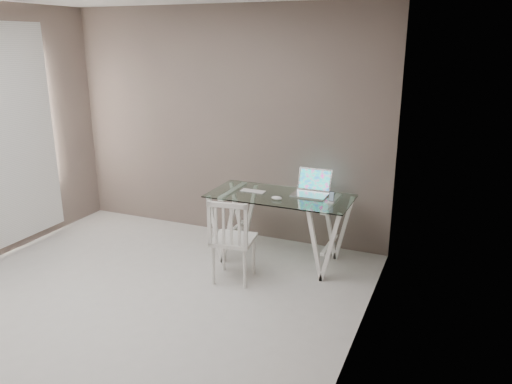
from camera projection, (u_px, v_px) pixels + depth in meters
room at (89, 120)px, 3.87m from camera, size 4.50×4.52×2.71m
desk at (280, 228)px, 5.34m from camera, size 1.50×0.70×0.75m
chair at (231, 237)px, 4.83m from camera, size 0.45×0.45×0.87m
laptop at (312, 188)px, 5.27m from camera, size 0.36×0.34×0.25m
keyboard at (253, 191)px, 5.36m from camera, size 0.28×0.12×0.01m
mouse at (277, 198)px, 5.08m from camera, size 0.12×0.07×0.04m
phone_dock at (331, 200)px, 4.99m from camera, size 0.06×0.06×0.12m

